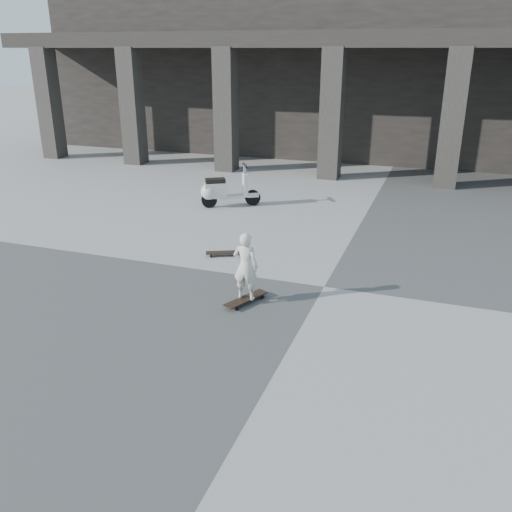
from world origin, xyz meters
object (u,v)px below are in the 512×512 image
(child, at_px, (246,266))
(skateboard_spare, at_px, (223,253))
(scooter, at_px, (221,191))
(longboard, at_px, (246,299))

(child, bearing_deg, skateboard_spare, -59.31)
(scooter, bearing_deg, longboard, -94.12)
(skateboard_spare, xyz_separation_m, child, (1.19, -1.88, 0.59))
(child, distance_m, scooter, 5.86)
(longboard, xyz_separation_m, scooter, (-2.66, 5.22, 0.37))
(child, relative_size, scooter, 0.80)
(longboard, bearing_deg, skateboard_spare, 56.64)
(skateboard_spare, height_order, scooter, scooter)
(longboard, relative_size, skateboard_spare, 1.21)
(scooter, bearing_deg, skateboard_spare, -97.37)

